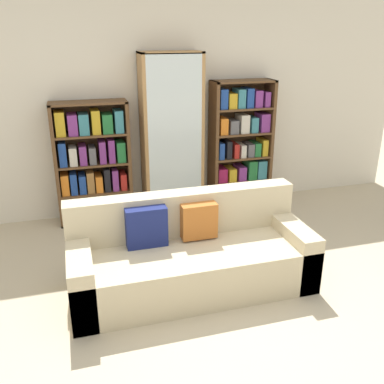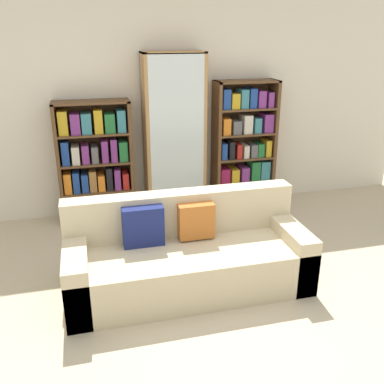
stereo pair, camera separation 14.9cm
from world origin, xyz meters
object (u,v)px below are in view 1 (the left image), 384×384
at_px(bookshelf_left, 93,165).
at_px(display_cabinet, 172,136).
at_px(bookshelf_right, 241,146).
at_px(wine_bottle, 219,220).
at_px(couch, 190,257).

distance_m(bookshelf_left, display_cabinet, 1.01).
height_order(display_cabinet, bookshelf_right, display_cabinet).
bearing_deg(display_cabinet, bookshelf_left, 179.09).
bearing_deg(wine_bottle, display_cabinet, 114.67).
bearing_deg(couch, bookshelf_left, 112.20).
relative_size(bookshelf_left, display_cabinet, 0.73).
bearing_deg(couch, display_cabinet, 81.45).
distance_m(couch, wine_bottle, 1.13).
relative_size(display_cabinet, bookshelf_right, 1.22).
distance_m(couch, display_cabinet, 1.87).
distance_m(display_cabinet, wine_bottle, 1.19).
height_order(bookshelf_left, bookshelf_right, bookshelf_right).
xyz_separation_m(couch, wine_bottle, (0.62, 0.94, -0.12)).
height_order(couch, wine_bottle, couch).
bearing_deg(bookshelf_right, wine_bottle, -125.35).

